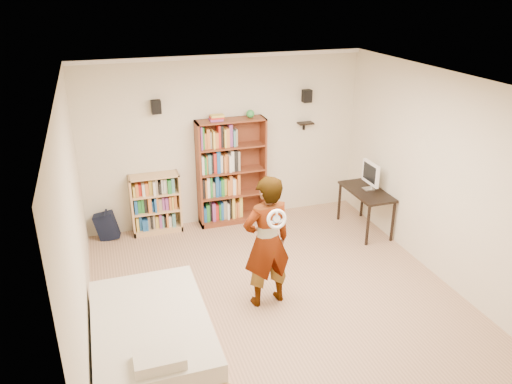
% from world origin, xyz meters
% --- Properties ---
extents(ground, '(4.50, 5.00, 0.01)m').
position_xyz_m(ground, '(0.00, 0.00, 0.00)').
color(ground, tan).
rests_on(ground, ground).
extents(room_shell, '(4.52, 5.02, 2.71)m').
position_xyz_m(room_shell, '(0.00, 0.00, 1.76)').
color(room_shell, beige).
rests_on(room_shell, ground).
extents(crown_molding, '(4.50, 5.00, 0.06)m').
position_xyz_m(crown_molding, '(0.00, 0.00, 2.67)').
color(crown_molding, white).
rests_on(crown_molding, room_shell).
extents(speaker_left, '(0.14, 0.12, 0.20)m').
position_xyz_m(speaker_left, '(-1.05, 2.40, 2.00)').
color(speaker_left, black).
rests_on(speaker_left, room_shell).
extents(speaker_right, '(0.14, 0.12, 0.20)m').
position_xyz_m(speaker_right, '(1.35, 2.40, 2.00)').
color(speaker_right, black).
rests_on(speaker_right, room_shell).
extents(wall_shelf, '(0.25, 0.16, 0.02)m').
position_xyz_m(wall_shelf, '(1.35, 2.41, 1.55)').
color(wall_shelf, black).
rests_on(wall_shelf, room_shell).
extents(tall_bookshelf, '(1.10, 0.32, 1.74)m').
position_xyz_m(tall_bookshelf, '(0.06, 2.34, 0.87)').
color(tall_bookshelf, brown).
rests_on(tall_bookshelf, ground).
extents(low_bookshelf, '(0.77, 0.29, 0.96)m').
position_xyz_m(low_bookshelf, '(-1.18, 2.36, 0.48)').
color(low_bookshelf, tan).
rests_on(low_bookshelf, ground).
extents(computer_desk, '(0.50, 1.00, 0.68)m').
position_xyz_m(computer_desk, '(1.98, 1.38, 0.34)').
color(computer_desk, black).
rests_on(computer_desk, ground).
extents(imac, '(0.12, 0.45, 0.44)m').
position_xyz_m(imac, '(2.02, 1.42, 0.90)').
color(imac, white).
rests_on(imac, computer_desk).
extents(daybed, '(1.22, 1.87, 0.55)m').
position_xyz_m(daybed, '(-1.62, -0.47, 0.28)').
color(daybed, beige).
rests_on(daybed, ground).
extents(person, '(0.66, 0.48, 1.68)m').
position_xyz_m(person, '(-0.15, 0.02, 0.84)').
color(person, black).
rests_on(person, ground).
extents(wii_wheel, '(0.23, 0.09, 0.23)m').
position_xyz_m(wii_wheel, '(-0.15, -0.29, 1.29)').
color(wii_wheel, white).
rests_on(wii_wheel, person).
extents(navy_bag, '(0.37, 0.27, 0.45)m').
position_xyz_m(navy_bag, '(-1.95, 2.34, 0.23)').
color(navy_bag, black).
rests_on(navy_bag, ground).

